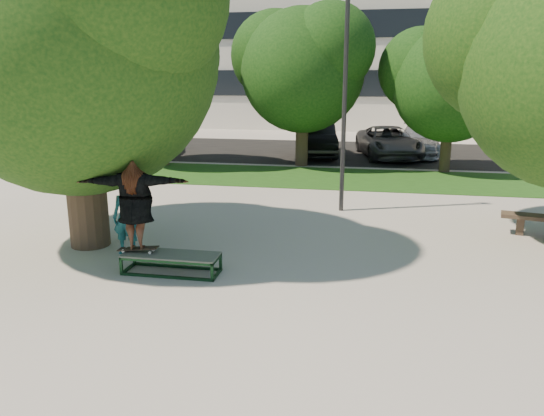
% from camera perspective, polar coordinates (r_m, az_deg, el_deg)
% --- Properties ---
extents(ground, '(120.00, 120.00, 0.00)m').
position_cam_1_polar(ground, '(9.96, -0.05, -7.15)').
color(ground, gray).
rests_on(ground, ground).
extents(grass_strip, '(30.00, 4.00, 0.02)m').
position_cam_1_polar(grass_strip, '(18.97, 8.21, 3.15)').
color(grass_strip, '#184112').
rests_on(grass_strip, ground).
extents(asphalt_strip, '(40.00, 8.00, 0.01)m').
position_cam_1_polar(asphalt_strip, '(25.43, 6.60, 6.03)').
color(asphalt_strip, black).
rests_on(asphalt_strip, ground).
extents(tree_left, '(6.96, 5.95, 7.12)m').
position_cam_1_polar(tree_left, '(11.85, -20.85, 17.20)').
color(tree_left, '#38281E').
rests_on(tree_left, ground).
extents(bg_tree_left, '(5.28, 4.51, 5.77)m').
position_cam_1_polar(bg_tree_left, '(21.81, -12.16, 14.27)').
color(bg_tree_left, '#38281E').
rests_on(bg_tree_left, ground).
extents(bg_tree_mid, '(5.76, 4.92, 6.24)m').
position_cam_1_polar(bg_tree_mid, '(21.37, 3.15, 15.33)').
color(bg_tree_mid, '#38281E').
rests_on(bg_tree_mid, ground).
extents(bg_tree_right, '(5.04, 4.31, 5.43)m').
position_cam_1_polar(bg_tree_right, '(20.86, 18.54, 13.21)').
color(bg_tree_right, '#38281E').
rests_on(bg_tree_right, ground).
extents(lamppost, '(0.25, 0.15, 6.11)m').
position_cam_1_polar(lamppost, '(14.13, 7.84, 12.21)').
color(lamppost, '#2D2D30').
rests_on(lamppost, ground).
extents(office_building, '(30.00, 14.12, 16.00)m').
position_cam_1_polar(office_building, '(41.48, 5.68, 20.32)').
color(office_building, beige).
rests_on(office_building, ground).
extents(grind_box, '(1.80, 0.60, 0.38)m').
position_cam_1_polar(grind_box, '(10.14, -10.77, -5.86)').
color(grind_box, '#103219').
rests_on(grind_box, ground).
extents(skater_rig, '(2.10, 0.86, 1.74)m').
position_cam_1_polar(skater_rig, '(10.07, -14.51, 0.30)').
color(skater_rig, white).
rests_on(skater_rig, grind_box).
extents(bystander, '(0.57, 0.38, 1.54)m').
position_cam_1_polar(bystander, '(11.25, -15.43, -1.01)').
color(bystander, '#18575E').
rests_on(bystander, ground).
extents(car_silver_a, '(2.25, 4.08, 1.31)m').
position_cam_1_polar(car_silver_a, '(24.76, -12.62, 7.08)').
color(car_silver_a, '#A3A3A8').
rests_on(car_silver_a, asphalt_strip).
extents(car_dark, '(2.38, 4.83, 1.52)m').
position_cam_1_polar(car_dark, '(24.11, 4.76, 7.44)').
color(car_dark, black).
rests_on(car_dark, asphalt_strip).
extents(car_grey, '(3.14, 5.18, 1.34)m').
position_cam_1_polar(car_grey, '(24.13, 12.41, 6.94)').
color(car_grey, '#515155').
rests_on(car_grey, asphalt_strip).
extents(car_silver_b, '(2.33, 4.77, 1.34)m').
position_cam_1_polar(car_silver_b, '(25.06, 15.50, 7.01)').
color(car_silver_b, '#AEAFB3').
rests_on(car_silver_b, asphalt_strip).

